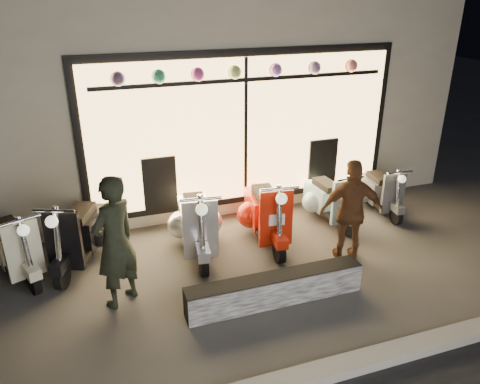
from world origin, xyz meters
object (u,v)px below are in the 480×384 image
object	(u,v)px
scooter_red	(266,211)
man	(115,242)
scooter_silver	(196,221)
woman	(351,211)
graffiti_barrier	(275,289)

from	to	relation	value
scooter_red	man	world-z (taller)	man
scooter_silver	woman	xyz separation A→B (m)	(2.06, -1.07, 0.33)
scooter_silver	man	bearing A→B (deg)	-133.49
scooter_silver	man	size ratio (longest dim) A/B	0.90
graffiti_barrier	man	xyz separation A→B (m)	(-1.87, 0.67, 0.67)
scooter_silver	scooter_red	size ratio (longest dim) A/B	1.00
man	woman	distance (m)	3.32
graffiti_barrier	man	size ratio (longest dim) A/B	1.34
graffiti_barrier	scooter_red	bearing A→B (deg)	72.21
graffiti_barrier	scooter_silver	size ratio (longest dim) A/B	1.49
scooter_silver	scooter_red	world-z (taller)	scooter_silver
man	woman	world-z (taller)	man
scooter_red	man	bearing A→B (deg)	-150.10
graffiti_barrier	man	distance (m)	2.10
graffiti_barrier	woman	bearing A→B (deg)	23.67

